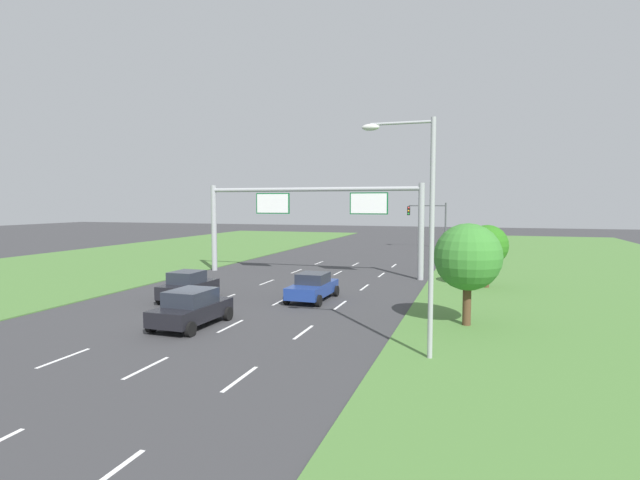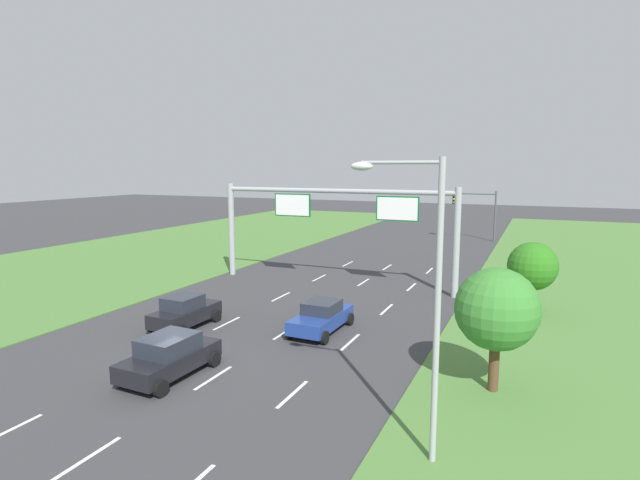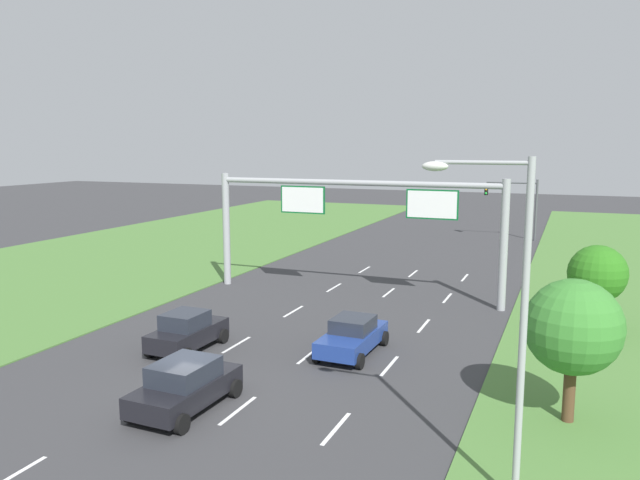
% 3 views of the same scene
% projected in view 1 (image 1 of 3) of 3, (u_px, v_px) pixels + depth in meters
% --- Properties ---
extents(ground_plane, '(200.00, 200.00, 0.00)m').
position_uv_depth(ground_plane, '(197.00, 323.00, 23.06)').
color(ground_plane, '#38383A').
extents(grass_verge_left, '(24.00, 120.00, 0.06)m').
position_uv_depth(grass_verge_left, '(30.00, 274.00, 38.91)').
color(grass_verge_left, '#4C7A38').
rests_on(grass_verge_left, ground_plane).
extents(lane_dashes_inner_left, '(0.14, 44.40, 0.01)m').
position_uv_depth(lane_dashes_inner_left, '(198.00, 308.00, 26.44)').
color(lane_dashes_inner_left, white).
rests_on(lane_dashes_inner_left, ground_plane).
extents(lane_dashes_inner_right, '(0.14, 44.40, 0.01)m').
position_uv_depth(lane_dashes_inner_right, '(259.00, 312.00, 25.38)').
color(lane_dashes_inner_right, white).
rests_on(lane_dashes_inner_right, ground_plane).
extents(lane_dashes_slip, '(0.14, 44.40, 0.01)m').
position_uv_depth(lane_dashes_slip, '(324.00, 317.00, 24.32)').
color(lane_dashes_slip, white).
rests_on(lane_dashes_slip, ground_plane).
extents(car_near_red, '(2.29, 4.24, 1.68)m').
position_uv_depth(car_near_red, '(191.00, 308.00, 22.43)').
color(car_near_red, black).
rests_on(car_near_red, ground_plane).
extents(car_lead_silver, '(2.15, 4.32, 1.56)m').
position_uv_depth(car_lead_silver, '(313.00, 287.00, 28.49)').
color(car_lead_silver, navy).
rests_on(car_lead_silver, ground_plane).
extents(car_mid_lane, '(2.06, 3.93, 1.70)m').
position_uv_depth(car_mid_lane, '(188.00, 286.00, 28.35)').
color(car_mid_lane, black).
rests_on(car_mid_lane, ground_plane).
extents(sign_gantry, '(17.24, 0.44, 7.00)m').
position_uv_depth(sign_gantry, '(313.00, 212.00, 38.28)').
color(sign_gantry, '#9EA0A5').
rests_on(sign_gantry, ground_plane).
extents(traffic_light_mast, '(4.76, 0.49, 5.60)m').
position_uv_depth(traffic_light_mast, '(429.00, 217.00, 61.42)').
color(traffic_light_mast, '#47494F').
rests_on(traffic_light_mast, ground_plane).
extents(street_lamp, '(2.61, 0.32, 8.50)m').
position_uv_depth(street_lamp, '(421.00, 217.00, 17.46)').
color(street_lamp, '#9EA0A5').
rests_on(street_lamp, ground_plane).
extents(roadside_tree_near, '(3.01, 3.01, 4.66)m').
position_uv_depth(roadside_tree_near, '(468.00, 257.00, 22.26)').
color(roadside_tree_near, '#513823').
rests_on(roadside_tree_near, ground_plane).
extents(roadside_tree_mid, '(2.69, 2.69, 4.15)m').
position_uv_depth(roadside_tree_mid, '(487.00, 246.00, 32.37)').
color(roadside_tree_mid, '#513823').
rests_on(roadside_tree_mid, ground_plane).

